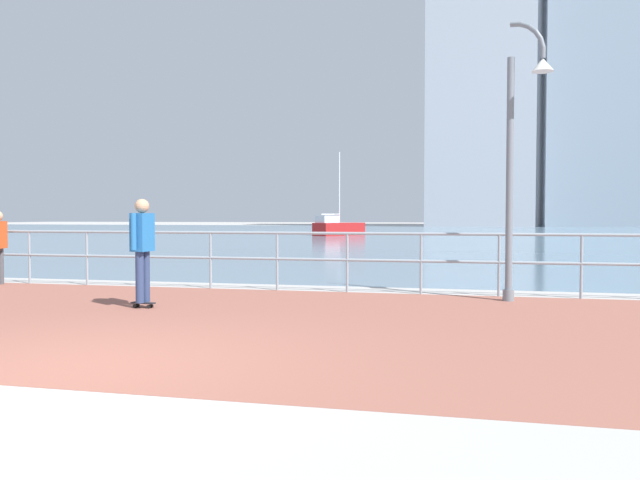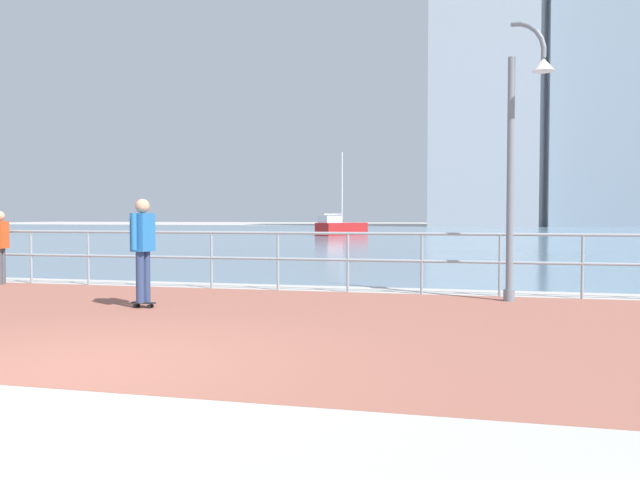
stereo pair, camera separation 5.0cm
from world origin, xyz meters
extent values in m
plane|color=#ADAAA5|center=(0.00, 40.00, 0.00)|extent=(220.00, 220.00, 0.00)
cube|color=#935647|center=(0.00, 2.95, 0.00)|extent=(28.00, 7.21, 0.01)
cube|color=slate|center=(0.00, 51.55, 0.00)|extent=(180.00, 88.00, 0.00)
cylinder|color=#8C99A3|center=(-5.60, 6.55, 0.57)|extent=(0.05, 0.05, 1.13)
cylinder|color=#8C99A3|center=(-4.20, 6.55, 0.57)|extent=(0.05, 0.05, 1.13)
cylinder|color=#8C99A3|center=(-2.80, 6.55, 0.57)|extent=(0.05, 0.05, 1.13)
cylinder|color=#8C99A3|center=(-1.40, 6.55, 0.57)|extent=(0.05, 0.05, 1.13)
cylinder|color=#8C99A3|center=(0.00, 6.55, 0.57)|extent=(0.05, 0.05, 1.13)
cylinder|color=#8C99A3|center=(1.40, 6.55, 0.57)|extent=(0.05, 0.05, 1.13)
cylinder|color=#8C99A3|center=(2.80, 6.55, 0.57)|extent=(0.05, 0.05, 1.13)
cylinder|color=#8C99A3|center=(4.20, 6.55, 0.57)|extent=(0.05, 0.05, 1.13)
cylinder|color=#8C99A3|center=(5.60, 6.55, 0.57)|extent=(0.05, 0.05, 1.13)
cylinder|color=#8C99A3|center=(0.00, 6.55, 1.13)|extent=(25.20, 0.06, 0.06)
cylinder|color=#8C99A3|center=(0.00, 6.55, 0.62)|extent=(25.20, 0.06, 0.06)
cylinder|color=slate|center=(4.33, 5.95, 0.10)|extent=(0.19, 0.19, 0.20)
cylinder|color=slate|center=(4.33, 5.95, 2.07)|extent=(0.12, 0.12, 4.15)
cylinder|color=slate|center=(4.40, 5.92, 4.69)|extent=(0.20, 0.16, 0.11)
cylinder|color=slate|center=(4.53, 5.85, 4.64)|extent=(0.21, 0.16, 0.15)
cylinder|color=slate|center=(4.65, 5.79, 4.56)|extent=(0.20, 0.16, 0.18)
cylinder|color=slate|center=(4.74, 5.75, 4.44)|extent=(0.18, 0.15, 0.19)
cylinder|color=slate|center=(4.80, 5.72, 4.30)|extent=(0.15, 0.13, 0.19)
cylinder|color=slate|center=(4.82, 5.71, 4.14)|extent=(0.11, 0.11, 0.17)
cone|color=silver|center=(4.82, 5.71, 3.94)|extent=(0.36, 0.36, 0.22)
cylinder|color=black|center=(-1.52, 3.77, 0.03)|extent=(0.06, 0.04, 0.06)
cylinder|color=black|center=(-1.51, 3.84, 0.03)|extent=(0.06, 0.04, 0.06)
cylinder|color=black|center=(-1.26, 3.74, 0.03)|extent=(0.06, 0.04, 0.06)
cylinder|color=black|center=(-1.25, 3.82, 0.03)|extent=(0.06, 0.04, 0.06)
cube|color=black|center=(-1.38, 3.79, 0.08)|extent=(0.41, 0.15, 0.02)
cylinder|color=navy|center=(-1.39, 3.71, 0.50)|extent=(0.14, 0.14, 0.81)
cylinder|color=navy|center=(-1.38, 3.87, 0.50)|extent=(0.14, 0.14, 0.81)
cube|color=#236BB2|center=(-1.38, 3.79, 1.20)|extent=(0.27, 0.36, 0.60)
cylinder|color=#236BB2|center=(-1.41, 3.56, 1.22)|extent=(0.10, 0.10, 0.57)
cylinder|color=#236BB2|center=(-1.36, 4.02, 1.22)|extent=(0.10, 0.10, 0.57)
sphere|color=tan|center=(-1.38, 3.79, 1.62)|extent=(0.22, 0.22, 0.22)
cylinder|color=#4C4C51|center=(-6.11, 6.28, 0.39)|extent=(0.16, 0.16, 0.78)
cylinder|color=#D84C1E|center=(-6.14, 6.43, 1.08)|extent=(0.11, 0.11, 0.55)
cube|color=#B21E1E|center=(-5.85, 42.11, 0.49)|extent=(3.52, 4.64, 0.97)
cube|color=silver|center=(-6.54, 40.94, 1.25)|extent=(1.68, 1.91, 0.54)
cylinder|color=silver|center=(-5.85, 42.11, 3.68)|extent=(0.11, 0.11, 5.42)
cylinder|color=silver|center=(-6.36, 41.25, 1.62)|extent=(1.11, 1.81, 0.09)
cube|color=#8493A3|center=(20.49, 94.48, 21.84)|extent=(12.28, 15.82, 43.68)
cube|color=#A3A8B2|center=(5.34, 88.58, 22.52)|extent=(14.64, 12.29, 45.04)
camera|label=1|loc=(3.60, -5.25, 1.45)|focal=35.28mm
camera|label=2|loc=(3.65, -5.24, 1.45)|focal=35.28mm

